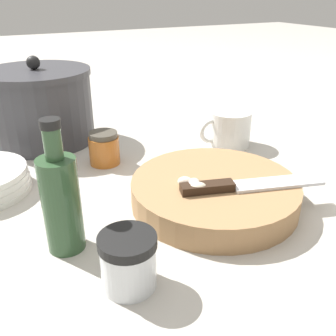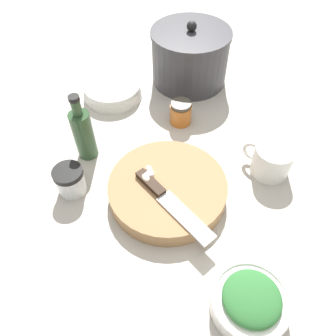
% 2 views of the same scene
% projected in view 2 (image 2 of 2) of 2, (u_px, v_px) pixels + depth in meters
% --- Properties ---
extents(ground_plane, '(5.00, 5.00, 0.00)m').
position_uv_depth(ground_plane, '(169.00, 166.00, 0.80)').
color(ground_plane, '#B2ADA3').
extents(cutting_board, '(0.26, 0.26, 0.04)m').
position_uv_depth(cutting_board, '(168.00, 189.00, 0.73)').
color(cutting_board, '#9E754C').
rests_on(cutting_board, ground_plane).
extents(chef_knife, '(0.22, 0.09, 0.01)m').
position_uv_depth(chef_knife, '(168.00, 200.00, 0.68)').
color(chef_knife, black).
rests_on(chef_knife, cutting_board).
extents(garlic_cloves, '(0.04, 0.05, 0.02)m').
position_uv_depth(garlic_cloves, '(148.00, 175.00, 0.72)').
color(garlic_cloves, '#F4E8C8').
rests_on(garlic_cloves, cutting_board).
extents(herb_bowl, '(0.14, 0.14, 0.06)m').
position_uv_depth(herb_bowl, '(250.00, 302.00, 0.56)').
color(herb_bowl, silver).
rests_on(herb_bowl, ground_plane).
extents(spice_jar, '(0.07, 0.07, 0.07)m').
position_uv_depth(spice_jar, '(70.00, 181.00, 0.73)').
color(spice_jar, silver).
rests_on(spice_jar, ground_plane).
extents(coffee_mug, '(0.12, 0.09, 0.08)m').
position_uv_depth(coffee_mug, '(271.00, 160.00, 0.76)').
color(coffee_mug, silver).
rests_on(coffee_mug, ground_plane).
extents(plate_stack, '(0.17, 0.17, 0.04)m').
position_uv_depth(plate_stack, '(113.00, 90.00, 0.96)').
color(plate_stack, silver).
rests_on(plate_stack, ground_plane).
extents(honey_jar, '(0.06, 0.06, 0.06)m').
position_uv_depth(honey_jar, '(181.00, 113.00, 0.88)').
color(honey_jar, '#B26023').
rests_on(honey_jar, ground_plane).
extents(oil_bottle, '(0.05, 0.05, 0.18)m').
position_uv_depth(oil_bottle, '(83.00, 133.00, 0.77)').
color(oil_bottle, '#2D4C2D').
rests_on(oil_bottle, ground_plane).
extents(stock_pot, '(0.23, 0.23, 0.19)m').
position_uv_depth(stock_pot, '(190.00, 57.00, 0.97)').
color(stock_pot, '#38383D').
rests_on(stock_pot, ground_plane).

